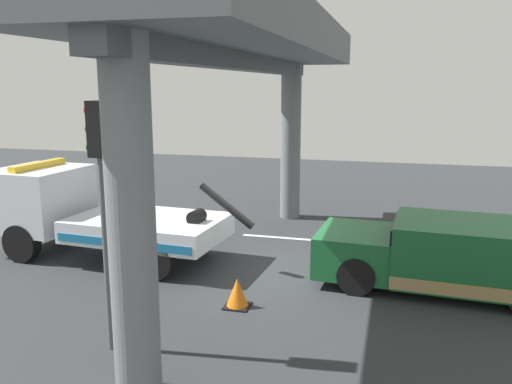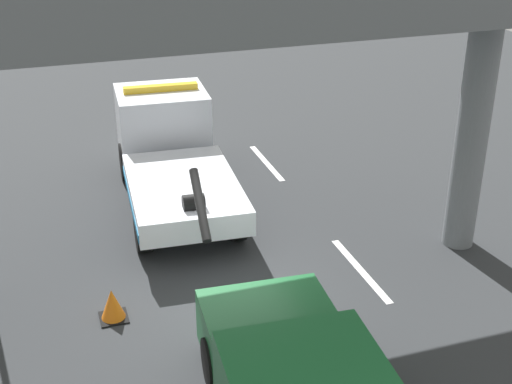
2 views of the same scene
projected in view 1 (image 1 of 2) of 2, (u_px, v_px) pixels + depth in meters
ground_plane at (259, 273)px, 12.90m from camera, size 60.00×40.00×0.10m
lane_stripe_west at (501, 254)px, 14.16m from camera, size 2.60×0.16×0.01m
lane_stripe_mid at (285, 238)px, 15.71m from camera, size 2.60×0.16×0.01m
lane_stripe_east at (107, 224)px, 17.25m from camera, size 2.60×0.16×0.01m
tow_truck_white at (84, 211)px, 13.95m from camera, size 7.32×2.77×2.46m
towed_van_green at (448, 256)px, 11.62m from camera, size 5.32×2.50×1.58m
overpass_structure at (244, 47)px, 11.92m from camera, size 3.60×13.07×6.15m
traffic_light_far at (101, 172)px, 8.51m from camera, size 0.39×0.32×4.27m
traffic_cone_orange at (237, 293)px, 10.78m from camera, size 0.52×0.52×0.62m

